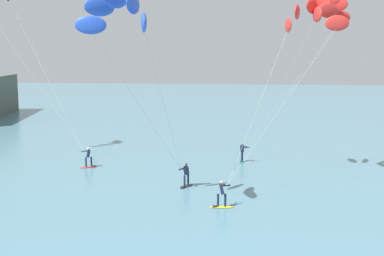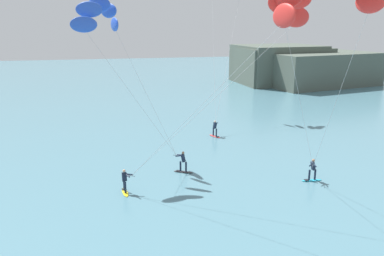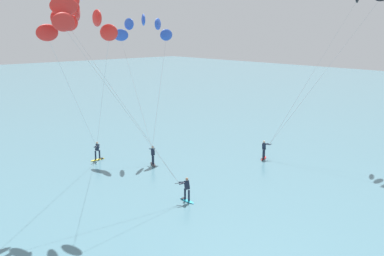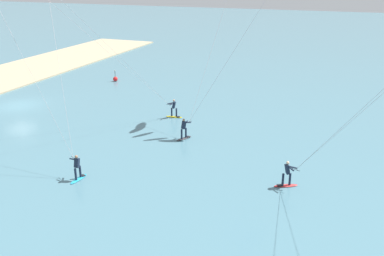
# 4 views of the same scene
# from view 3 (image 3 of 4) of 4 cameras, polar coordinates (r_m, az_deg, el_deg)

# --- Properties ---
(kitesurfer_nearshore) EXTENTS (8.37, 6.61, 12.93)m
(kitesurfer_nearshore) POSITION_cam_3_polar(r_m,az_deg,el_deg) (47.33, -5.61, 11.02)
(kitesurfer_nearshore) COLOR #333338
(kitesurfer_nearshore) RESTS_ON ground
(kitesurfer_mid_water) EXTENTS (7.23, 8.47, 13.84)m
(kitesurfer_mid_water) POSITION_cam_3_polar(r_m,az_deg,el_deg) (31.69, -13.81, 12.05)
(kitesurfer_mid_water) COLOR #23ADD1
(kitesurfer_mid_water) RESTS_ON ground
(kitesurfer_far_out) EXTENTS (10.63, 9.13, 13.20)m
(kitesurfer_far_out) POSITION_cam_3_polar(r_m,az_deg,el_deg) (33.67, -13.00, 11.00)
(kitesurfer_far_out) COLOR yellow
(kitesurfer_far_out) RESTS_ON ground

